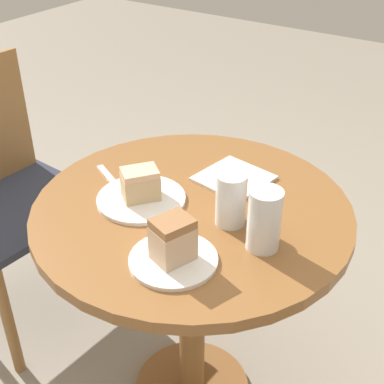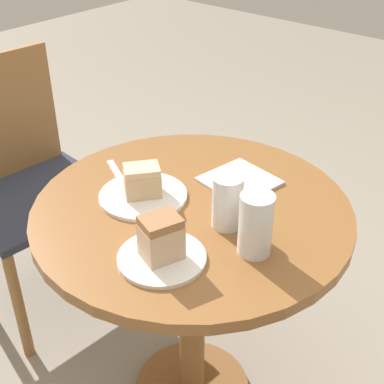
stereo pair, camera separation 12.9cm
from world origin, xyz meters
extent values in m
cylinder|color=brown|center=(0.00, 0.00, 0.35)|extent=(0.07, 0.07, 0.65)
cylinder|color=brown|center=(0.00, 0.00, 0.69)|extent=(0.79, 0.79, 0.03)
cylinder|color=olive|center=(-0.24, 0.52, 0.22)|extent=(0.04, 0.04, 0.43)
cylinder|color=olive|center=(0.19, 0.48, 0.22)|extent=(0.04, 0.04, 0.43)
cylinder|color=olive|center=(0.22, 0.85, 0.22)|extent=(0.04, 0.04, 0.43)
cube|color=#2D3342|center=(-0.01, 0.69, 0.45)|extent=(0.51, 0.45, 0.03)
cylinder|color=white|center=(-0.05, 0.12, 0.71)|extent=(0.22, 0.22, 0.01)
cylinder|color=white|center=(-0.20, -0.08, 0.71)|extent=(0.19, 0.19, 0.01)
cube|color=tan|center=(-0.05, 0.12, 0.75)|extent=(0.11, 0.11, 0.06)
cube|color=beige|center=(-0.05, 0.12, 0.79)|extent=(0.11, 0.10, 0.02)
cube|color=beige|center=(-0.20, -0.08, 0.76)|extent=(0.10, 0.09, 0.08)
cube|color=#9E6B42|center=(-0.20, -0.08, 0.81)|extent=(0.10, 0.09, 0.02)
cylinder|color=beige|center=(-0.05, -0.22, 0.75)|extent=(0.07, 0.07, 0.08)
cylinder|color=white|center=(-0.05, -0.22, 0.78)|extent=(0.07, 0.07, 0.14)
cylinder|color=silver|center=(-0.01, -0.11, 0.76)|extent=(0.06, 0.06, 0.09)
cylinder|color=white|center=(-0.01, -0.11, 0.77)|extent=(0.07, 0.07, 0.13)
cube|color=silver|center=(0.17, -0.02, 0.71)|extent=(0.19, 0.19, 0.01)
cube|color=silver|center=(-0.02, 0.25, 0.71)|extent=(0.09, 0.15, 0.00)
camera|label=1|loc=(-0.91, -0.61, 1.44)|focal=50.00mm
camera|label=2|loc=(-0.83, -0.71, 1.44)|focal=50.00mm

